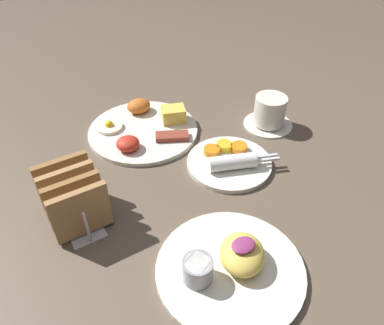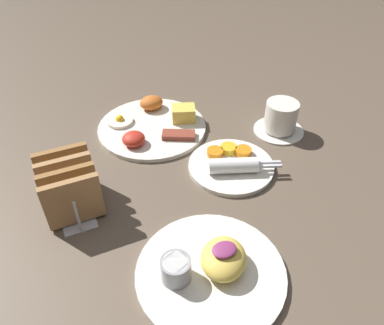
{
  "view_description": "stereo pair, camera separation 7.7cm",
  "coord_description": "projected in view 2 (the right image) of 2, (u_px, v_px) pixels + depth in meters",
  "views": [
    {
      "loc": [
        -0.23,
        -0.48,
        0.52
      ],
      "look_at": [
        0.08,
        0.03,
        0.03
      ],
      "focal_mm": 35.0,
      "sensor_mm": 36.0,
      "label": 1
    },
    {
      "loc": [
        -0.16,
        -0.52,
        0.52
      ],
      "look_at": [
        0.08,
        0.03,
        0.03
      ],
      "focal_mm": 35.0,
      "sensor_mm": 36.0,
      "label": 2
    }
  ],
  "objects": [
    {
      "name": "toast_rack",
      "position": [
        69.0,
        187.0,
        0.69
      ],
      "size": [
        0.1,
        0.15,
        0.1
      ],
      "color": "#B7B7BC",
      "rests_on": "ground_plane"
    },
    {
      "name": "ground_plane",
      "position": [
        161.0,
        191.0,
        0.75
      ],
      "size": [
        3.0,
        3.0,
        0.0
      ],
      "primitive_type": "plane",
      "color": "brown"
    },
    {
      "name": "coffee_cup",
      "position": [
        281.0,
        119.0,
        0.89
      ],
      "size": [
        0.12,
        0.12,
        0.08
      ],
      "color": "silver",
      "rests_on": "ground_plane"
    },
    {
      "name": "plate_breakfast",
      "position": [
        153.0,
        124.0,
        0.91
      ],
      "size": [
        0.26,
        0.26,
        0.05
      ],
      "color": "silver",
      "rests_on": "ground_plane"
    },
    {
      "name": "plate_foreground",
      "position": [
        210.0,
        268.0,
        0.59
      ],
      "size": [
        0.24,
        0.24,
        0.06
      ],
      "color": "silver",
      "rests_on": "ground_plane"
    },
    {
      "name": "plate_condiments",
      "position": [
        231.0,
        164.0,
        0.8
      ],
      "size": [
        0.18,
        0.18,
        0.04
      ],
      "color": "silver",
      "rests_on": "ground_plane"
    }
  ]
}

